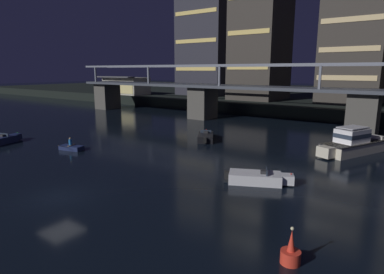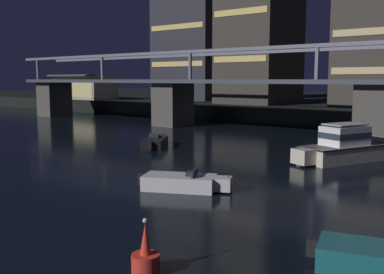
# 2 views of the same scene
# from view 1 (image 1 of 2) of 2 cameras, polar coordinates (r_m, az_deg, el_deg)

# --- Properties ---
(ground_plane) EXTENTS (400.00, 400.00, 0.00)m
(ground_plane) POSITION_cam_1_polar(r_m,az_deg,el_deg) (24.11, -22.30, -9.83)
(ground_plane) COLOR black
(far_riverbank) EXTENTS (240.00, 80.00, 2.20)m
(far_riverbank) POSITION_cam_1_polar(r_m,az_deg,el_deg) (97.94, 24.55, 6.33)
(far_riverbank) COLOR black
(far_riverbank) RESTS_ON ground
(river_bridge) EXTENTS (82.94, 6.40, 9.38)m
(river_bridge) POSITION_cam_1_polar(r_m,az_deg,el_deg) (51.69, 13.82, 6.59)
(river_bridge) COLOR #4C4944
(river_bridge) RESTS_ON ground
(tower_west_low) EXTENTS (12.93, 9.50, 33.53)m
(tower_west_low) POSITION_cam_1_polar(r_m,az_deg,el_deg) (85.60, 2.49, 18.62)
(tower_west_low) COLOR #282833
(tower_west_low) RESTS_ON far_riverbank
(tower_west_tall) EXTENTS (9.88, 12.36, 34.75)m
(tower_west_tall) POSITION_cam_1_polar(r_m,az_deg,el_deg) (74.33, 12.16, 19.92)
(tower_west_tall) COLOR #38332D
(tower_west_tall) RESTS_ON far_riverbank
(tower_central) EXTENTS (10.73, 12.46, 25.22)m
(tower_central) POSITION_cam_1_polar(r_m,az_deg,el_deg) (70.42, 26.93, 15.52)
(tower_central) COLOR #38332D
(tower_central) RESTS_ON far_riverbank
(waterfront_pavilion) EXTENTS (12.40, 7.40, 4.70)m
(waterfront_pavilion) POSITION_cam_1_polar(r_m,az_deg,el_deg) (88.11, -11.54, 8.84)
(waterfront_pavilion) COLOR #B2AD9E
(waterfront_pavilion) RESTS_ON far_riverbank
(cabin_cruiser_near_left) EXTENTS (5.69, 9.20, 2.79)m
(cabin_cruiser_near_left) POSITION_cam_1_polar(r_m,az_deg,el_deg) (37.44, 26.44, -1.00)
(cabin_cruiser_near_left) COLOR beige
(cabin_cruiser_near_left) RESTS_ON ground
(speedboat_near_right) EXTENTS (4.98, 3.32, 1.16)m
(speedboat_near_right) POSITION_cam_1_polar(r_m,az_deg,el_deg) (25.42, 11.49, -7.05)
(speedboat_near_right) COLOR silver
(speedboat_near_right) RESTS_ON ground
(speedboat_mid_left) EXTENTS (3.71, 4.83, 1.16)m
(speedboat_mid_left) POSITION_cam_1_polar(r_m,az_deg,el_deg) (39.92, 2.42, 0.03)
(speedboat_mid_left) COLOR black
(speedboat_mid_left) RESTS_ON ground
(speedboat_mid_right) EXTENTS (2.68, 5.20, 1.16)m
(speedboat_mid_right) POSITION_cam_1_polar(r_m,az_deg,el_deg) (44.06, -30.71, -0.51)
(speedboat_mid_right) COLOR #19234C
(speedboat_mid_right) RESTS_ON ground
(channel_buoy) EXTENTS (0.90, 0.90, 1.76)m
(channel_buoy) POSITION_cam_1_polar(r_m,az_deg,el_deg) (15.95, 16.96, -19.01)
(channel_buoy) COLOR red
(channel_buoy) RESTS_ON ground
(dinghy_with_paddler) EXTENTS (2.78, 2.60, 1.36)m
(dinghy_with_paddler) POSITION_cam_1_polar(r_m,az_deg,el_deg) (37.40, -20.45, -1.73)
(dinghy_with_paddler) COLOR #19234C
(dinghy_with_paddler) RESTS_ON ground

